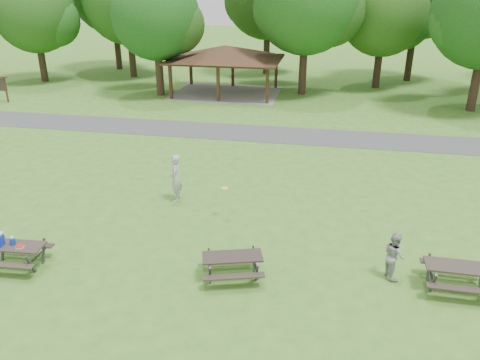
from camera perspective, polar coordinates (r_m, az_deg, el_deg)
name	(u,v)px	position (r m, az deg, el deg)	size (l,w,h in m)	color
ground	(188,261)	(15.80, -6.42, -9.79)	(160.00, 160.00, 0.00)	#3F7722
asphalt_path	(255,133)	(28.22, 1.86, 5.72)	(120.00, 3.20, 0.02)	#434345
pavilion	(226,54)	(37.86, -1.76, 15.06)	(8.60, 7.01, 3.76)	#331C12
tree_row_b	(36,15)	(45.70, -23.66, 17.97)	(7.14, 6.80, 9.28)	black
tree_row_c	(128,3)	(45.38, -13.44, 20.30)	(8.19, 7.80, 10.67)	black
tree_row_d	(157,18)	(37.55, -10.10, 18.82)	(6.93, 6.60, 9.27)	#322216
tree_row_e	(308,4)	(37.67, 8.25, 20.49)	(8.40, 8.00, 11.02)	black
tree_row_f	(385,15)	(41.35, 17.23, 18.68)	(7.35, 7.00, 9.55)	black
picnic_table_near	(8,246)	(16.77, -26.41, -7.26)	(1.96, 1.61, 1.30)	#2F2722
picnic_table_middle	(232,261)	(14.63, -0.93, -9.84)	(2.19, 1.94, 0.80)	#2A221F
picnic_table_far	(459,272)	(15.51, 25.13, -10.09)	(1.99, 1.62, 0.85)	#302822
frisbee_in_flight	(225,188)	(17.82, -1.87, -1.01)	(0.33, 0.33, 0.02)	yellow
frisbee_thrower	(176,178)	(19.49, -7.85, 0.25)	(0.73, 0.48, 2.01)	#AFAFB2
frisbee_catcher	(394,255)	(15.33, 18.26, -8.71)	(0.74, 0.58, 1.53)	#9B9B9D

